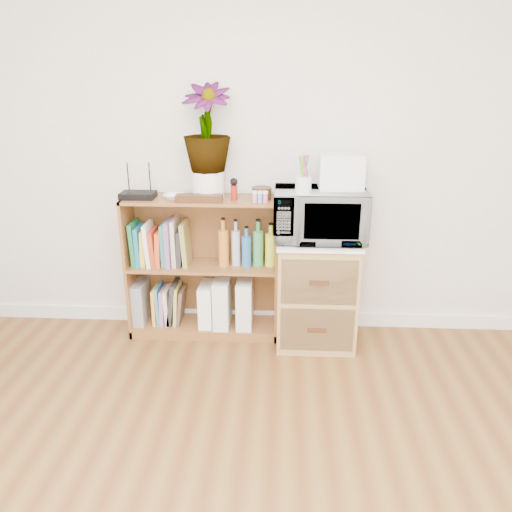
{
  "coord_description": "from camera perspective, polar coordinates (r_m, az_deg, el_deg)",
  "views": [
    {
      "loc": [
        0.17,
        -0.98,
        1.68
      ],
      "look_at": [
        0.01,
        1.95,
        0.62
      ],
      "focal_mm": 35.0,
      "sensor_mm": 36.0,
      "label": 1
    }
  ],
  "objects": [
    {
      "name": "magazine_holder_right",
      "position": [
        3.41,
        -1.28,
        -5.28
      ],
      "size": [
        0.1,
        0.26,
        0.33
      ],
      "primitive_type": "cube",
      "color": "silver",
      "rests_on": "bookshelf"
    },
    {
      "name": "cookbooks",
      "position": [
        3.35,
        -10.78,
        1.33
      ],
      "size": [
        0.38,
        0.2,
        0.31
      ],
      "color": "#1C6A36",
      "rests_on": "bookshelf"
    },
    {
      "name": "wicker_unit",
      "position": [
        3.3,
        6.87,
        -4.1
      ],
      "size": [
        0.5,
        0.45,
        0.7
      ],
      "primitive_type": "cube",
      "color": "#9E7542",
      "rests_on": "ground"
    },
    {
      "name": "potted_plant",
      "position": [
        3.15,
        -5.68,
        14.38
      ],
      "size": [
        0.3,
        0.3,
        0.53
      ],
      "primitive_type": "imported",
      "color": "#2D7234",
      "rests_on": "plant_pot"
    },
    {
      "name": "magazine_holder_mid",
      "position": [
        3.42,
        -3.87,
        -5.19
      ],
      "size": [
        0.1,
        0.26,
        0.33
      ],
      "primitive_type": "cube",
      "color": "white",
      "rests_on": "bookshelf"
    },
    {
      "name": "magazine_holder_left",
      "position": [
        3.44,
        -5.64,
        -5.45
      ],
      "size": [
        0.09,
        0.23,
        0.29
      ],
      "primitive_type": "cube",
      "color": "white",
      "rests_on": "bookshelf"
    },
    {
      "name": "bookshelf",
      "position": [
        3.35,
        -6.01,
        -1.34
      ],
      "size": [
        1.0,
        0.3,
        0.95
      ],
      "primitive_type": "cube",
      "color": "brown",
      "rests_on": "ground"
    },
    {
      "name": "plant_pot",
      "position": [
        3.21,
        -5.47,
        8.14
      ],
      "size": [
        0.2,
        0.2,
        0.17
      ],
      "primitive_type": "cylinder",
      "color": "white",
      "rests_on": "bookshelf"
    },
    {
      "name": "liquor_bottles",
      "position": [
        3.26,
        -0.93,
        1.36
      ],
      "size": [
        0.38,
        0.07,
        0.32
      ],
      "color": "#C87325",
      "rests_on": "bookshelf"
    },
    {
      "name": "kokeshi_doll",
      "position": [
        3.13,
        -2.53,
        7.23
      ],
      "size": [
        0.04,
        0.04,
        0.09
      ],
      "primitive_type": "cylinder",
      "color": "maroon",
      "rests_on": "bookshelf"
    },
    {
      "name": "lower_books",
      "position": [
        3.51,
        -9.91,
        -5.4
      ],
      "size": [
        0.22,
        0.19,
        0.3
      ],
      "color": "#F4A52B",
      "rests_on": "bookshelf"
    },
    {
      "name": "router",
      "position": [
        3.28,
        -13.33,
        6.79
      ],
      "size": [
        0.22,
        0.15,
        0.04
      ],
      "primitive_type": "cube",
      "color": "black",
      "rests_on": "bookshelf"
    },
    {
      "name": "trinket_box",
      "position": [
        3.11,
        -6.51,
        6.57
      ],
      "size": [
        0.29,
        0.07,
        0.05
      ],
      "primitive_type": "cube",
      "color": "#35190E",
      "rests_on": "bookshelf"
    },
    {
      "name": "paint_jars",
      "position": [
        3.08,
        0.47,
        6.61
      ],
      "size": [
        0.1,
        0.04,
        0.05
      ],
      "primitive_type": "cube",
      "color": "pink",
      "rests_on": "bookshelf"
    },
    {
      "name": "skirting_board",
      "position": [
        3.62,
        0.1,
        -6.94
      ],
      "size": [
        4.0,
        0.02,
        0.1
      ],
      "primitive_type": "cube",
      "color": "white",
      "rests_on": "ground"
    },
    {
      "name": "pen_cup",
      "position": [
        2.95,
        5.42,
        8.1
      ],
      "size": [
        0.09,
        0.09,
        0.1
      ],
      "primitive_type": "cylinder",
      "color": "silver",
      "rests_on": "microwave"
    },
    {
      "name": "small_appliance",
      "position": [
        3.12,
        9.67,
        9.55
      ],
      "size": [
        0.27,
        0.22,
        0.21
      ],
      "primitive_type": "cube",
      "color": "white",
      "rests_on": "microwave"
    },
    {
      "name": "wooden_bowl",
      "position": [
        3.17,
        0.65,
        7.21
      ],
      "size": [
        0.12,
        0.12,
        0.07
      ],
      "primitive_type": "cylinder",
      "color": "#35210E",
      "rests_on": "bookshelf"
    },
    {
      "name": "file_box",
      "position": [
        3.55,
        -13.03,
        -5.09
      ],
      "size": [
        0.09,
        0.23,
        0.29
      ],
      "primitive_type": "cube",
      "color": "gray",
      "rests_on": "bookshelf"
    },
    {
      "name": "microwave",
      "position": [
        3.11,
        7.28,
        4.71
      ],
      "size": [
        0.57,
        0.38,
        0.31
      ],
      "primitive_type": "imported",
      "rotation": [
        0.0,
        0.0,
        0.0
      ],
      "color": "silver",
      "rests_on": "wicker_unit"
    },
    {
      "name": "white_bowl",
      "position": [
        3.21,
        -9.37,
        6.72
      ],
      "size": [
        0.13,
        0.13,
        0.03
      ],
      "primitive_type": "imported",
      "color": "white",
      "rests_on": "bookshelf"
    }
  ]
}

